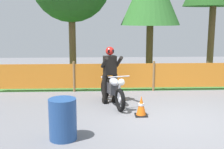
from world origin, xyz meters
name	(u,v)px	position (x,y,z in m)	size (l,w,h in m)	color
ground	(175,120)	(0.00, 0.00, -0.01)	(24.00, 24.00, 0.02)	slate
grass_verge	(142,76)	(0.00, 5.69, 0.01)	(24.00, 5.32, 0.01)	#427A33
barrier_fence	(154,76)	(0.00, 3.03, 0.54)	(11.13, 0.08, 1.05)	olive
motorcycle_lead	(112,89)	(-1.52, 1.40, 0.47)	(0.79, 1.99, 0.97)	black
rider_lead	(110,72)	(-1.58, 1.62, 0.95)	(0.65, 0.76, 1.69)	black
traffic_cone	(141,106)	(-0.81, 0.35, 0.26)	(0.32, 0.32, 0.53)	black
spare_drum	(63,119)	(-2.67, -1.10, 0.44)	(0.58, 0.58, 0.88)	navy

